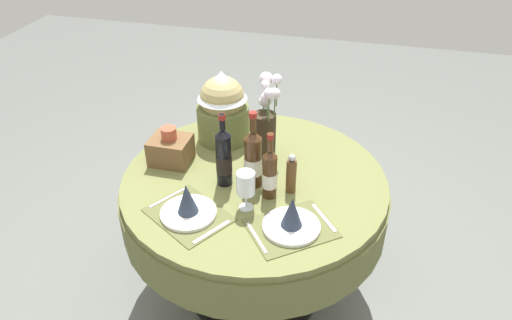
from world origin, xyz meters
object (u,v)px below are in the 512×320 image
object	(u,v)px
place_setting_left	(188,206)
wine_bottle_left	(270,174)
dining_table	(254,202)
place_setting_right	(292,220)
woven_basket_side_left	(171,149)
gift_tub_back_left	(223,104)
wine_bottle_centre	(224,157)
pepper_mill	(291,175)
wine_glass_right	(246,184)
wine_bottle_rear	(253,158)
flower_vase	(265,126)

from	to	relation	value
place_setting_left	wine_bottle_left	distance (m)	0.38
dining_table	place_setting_right	world-z (taller)	place_setting_right
place_setting_left	wine_bottle_left	xyz separation A→B (m)	(0.30, 0.22, 0.07)
woven_basket_side_left	gift_tub_back_left	bearing A→B (deg)	55.86
wine_bottle_left	woven_basket_side_left	bearing A→B (deg)	164.11
dining_table	place_setting_left	bearing A→B (deg)	-121.67
wine_bottle_left	wine_bottle_centre	distance (m)	0.23
place_setting_right	place_setting_left	bearing A→B (deg)	-176.85
pepper_mill	woven_basket_side_left	bearing A→B (deg)	171.40
wine_glass_right	wine_bottle_left	bearing A→B (deg)	53.86
wine_glass_right	gift_tub_back_left	world-z (taller)	gift_tub_back_left
wine_bottle_rear	woven_basket_side_left	size ratio (longest dim) A/B	1.96
wine_bottle_left	wine_glass_right	distance (m)	0.13
dining_table	pepper_mill	distance (m)	0.31
wine_glass_right	place_setting_right	bearing A→B (deg)	-21.36
dining_table	place_setting_left	size ratio (longest dim) A/B	3.01
flower_vase	wine_glass_right	bearing A→B (deg)	-89.05
dining_table	place_setting_left	distance (m)	0.44
wine_glass_right	pepper_mill	bearing A→B (deg)	45.20
wine_bottle_left	wine_bottle_centre	world-z (taller)	wine_bottle_centre
place_setting_left	woven_basket_side_left	xyz separation A→B (m)	(-0.23, 0.37, 0.02)
place_setting_left	woven_basket_side_left	size ratio (longest dim) A/B	2.21
flower_vase	wine_bottle_rear	size ratio (longest dim) A/B	1.13
pepper_mill	woven_basket_side_left	xyz separation A→B (m)	(-0.62, 0.09, -0.02)
wine_bottle_rear	gift_tub_back_left	bearing A→B (deg)	125.37
wine_bottle_left	pepper_mill	distance (m)	0.11
place_setting_right	wine_bottle_rear	size ratio (longest dim) A/B	1.14
wine_bottle_centre	wine_glass_right	size ratio (longest dim) A/B	1.96
wine_bottle_centre	wine_bottle_rear	bearing A→B (deg)	10.92
flower_vase	gift_tub_back_left	bearing A→B (deg)	150.16
place_setting_left	pepper_mill	xyz separation A→B (m)	(0.39, 0.27, 0.04)
pepper_mill	place_setting_left	bearing A→B (deg)	-144.89
place_setting_right	wine_bottle_centre	size ratio (longest dim) A/B	1.18
woven_basket_side_left	wine_glass_right	bearing A→B (deg)	-29.75
wine_bottle_rear	wine_bottle_centre	bearing A→B (deg)	-169.08
wine_bottle_left	pepper_mill	bearing A→B (deg)	34.02
woven_basket_side_left	wine_bottle_left	bearing A→B (deg)	-15.89
flower_vase	gift_tub_back_left	size ratio (longest dim) A/B	1.11
dining_table	wine_bottle_rear	world-z (taller)	wine_bottle_rear
place_setting_right	pepper_mill	bearing A→B (deg)	101.53
dining_table	wine_bottle_centre	world-z (taller)	wine_bottle_centre
pepper_mill	dining_table	bearing A→B (deg)	162.57
pepper_mill	woven_basket_side_left	size ratio (longest dim) A/B	1.03
wine_glass_right	gift_tub_back_left	size ratio (longest dim) A/B	0.48
wine_bottle_left	wine_bottle_rear	world-z (taller)	wine_bottle_rear
place_setting_left	pepper_mill	world-z (taller)	pepper_mill
wine_bottle_centre	pepper_mill	size ratio (longest dim) A/B	1.84
flower_vase	wine_bottle_rear	bearing A→B (deg)	-92.15
place_setting_left	wine_bottle_rear	bearing A→B (deg)	53.27
pepper_mill	gift_tub_back_left	bearing A→B (deg)	139.70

